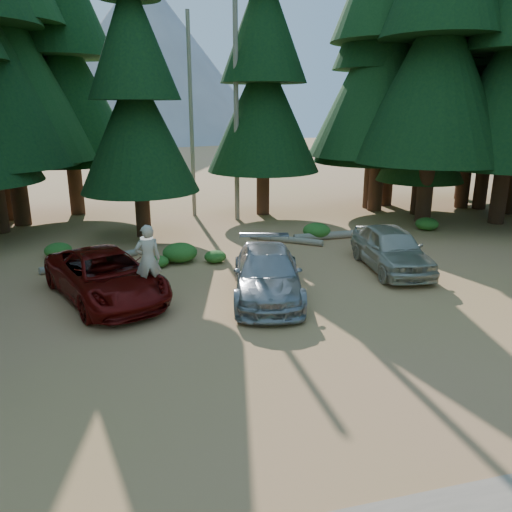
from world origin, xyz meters
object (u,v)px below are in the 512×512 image
at_px(red_pickup, 106,276).
at_px(log_right, 348,234).
at_px(frisbee_player, 148,260).
at_px(silver_minivan_right, 391,248).
at_px(log_mid, 286,239).
at_px(silver_minivan_center, 267,274).
at_px(log_left, 91,261).

relative_size(red_pickup, log_right, 1.03).
relative_size(red_pickup, frisbee_player, 2.60).
height_order(silver_minivan_right, log_mid, silver_minivan_right).
xyz_separation_m(silver_minivan_center, log_mid, (2.47, 5.82, -0.58)).
relative_size(silver_minivan_right, log_mid, 1.39).
relative_size(silver_minivan_center, log_right, 0.97).
relative_size(silver_minivan_right, log_right, 0.89).
bearing_deg(frisbee_player, log_right, -153.96).
bearing_deg(log_mid, red_pickup, -108.05).
distance_m(red_pickup, log_right, 11.27).
height_order(log_left, log_mid, log_mid).
bearing_deg(frisbee_player, log_mid, -143.32).
bearing_deg(frisbee_player, red_pickup, -47.36).
relative_size(red_pickup, silver_minivan_right, 1.16).
distance_m(silver_minivan_right, log_left, 10.85).
distance_m(silver_minivan_center, log_left, 7.14).
bearing_deg(silver_minivan_right, log_left, 170.05).
height_order(red_pickup, silver_minivan_right, silver_minivan_right).
relative_size(log_left, log_mid, 1.13).
xyz_separation_m(silver_minivan_center, log_right, (5.38, 5.92, -0.55)).
bearing_deg(frisbee_player, silver_minivan_center, 172.87).
relative_size(frisbee_player, log_right, 0.40).
height_order(log_left, log_right, log_right).
distance_m(red_pickup, log_mid, 8.70).
xyz_separation_m(silver_minivan_right, log_right, (0.44, 4.49, -0.61)).
bearing_deg(red_pickup, log_left, 78.72).
xyz_separation_m(silver_minivan_right, frisbee_player, (-8.43, -1.47, 0.67)).
relative_size(frisbee_player, log_left, 0.55).
bearing_deg(silver_minivan_right, red_pickup, -170.01).
bearing_deg(log_left, red_pickup, -105.32).
bearing_deg(log_mid, log_right, 39.82).
xyz_separation_m(red_pickup, silver_minivan_center, (4.73, -0.97, -0.01)).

